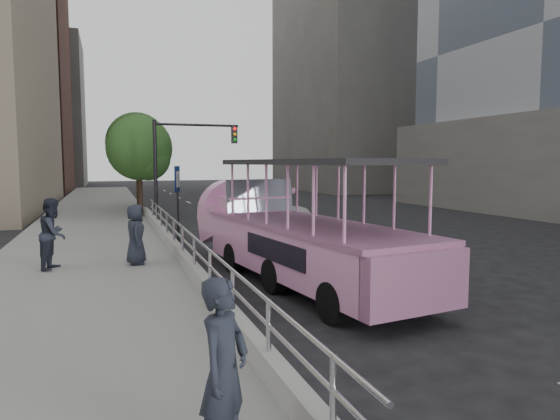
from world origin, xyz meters
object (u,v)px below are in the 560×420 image
at_px(pedestrian_near, 224,371).
at_px(pedestrian_mid, 53,234).
at_px(traffic_signal, 180,156).
at_px(street_tree_near, 142,151).
at_px(car, 295,221).
at_px(parking_sign, 178,197).
at_px(street_tree_far, 139,145).
at_px(pedestrian_far, 136,234).
at_px(duck_boat, 290,235).

height_order(pedestrian_near, pedestrian_mid, pedestrian_mid).
distance_m(traffic_signal, street_tree_near, 3.80).
bearing_deg(street_tree_near, car, -56.01).
relative_size(pedestrian_mid, parking_sign, 0.63).
bearing_deg(street_tree_near, pedestrian_near, -91.91).
bearing_deg(parking_sign, pedestrian_mid, -130.77).
xyz_separation_m(pedestrian_mid, street_tree_far, (3.40, 19.49, 3.05)).
bearing_deg(street_tree_far, pedestrian_near, -91.91).
bearing_deg(street_tree_far, pedestrian_far, -93.72).
distance_m(duck_boat, street_tree_near, 15.98).
relative_size(pedestrian_mid, traffic_signal, 0.37).
bearing_deg(traffic_signal, street_tree_near, 114.98).
bearing_deg(pedestrian_far, traffic_signal, -12.28).
bearing_deg(parking_sign, pedestrian_far, -111.05).
bearing_deg(pedestrian_mid, pedestrian_far, -76.64).
bearing_deg(street_tree_far, street_tree_near, -91.91).
xyz_separation_m(pedestrian_mid, parking_sign, (3.91, 4.54, 0.62)).
bearing_deg(street_tree_far, parking_sign, -88.05).
height_order(duck_boat, pedestrian_mid, duck_boat).
xyz_separation_m(car, parking_sign, (-4.96, -0.55, 1.18)).
xyz_separation_m(pedestrian_near, pedestrian_far, (-0.29, 9.98, -0.04)).
relative_size(street_tree_near, street_tree_far, 0.89).
height_order(duck_boat, pedestrian_far, duck_boat).
distance_m(pedestrian_mid, pedestrian_far, 2.13).
distance_m(pedestrian_mid, street_tree_far, 20.02).
height_order(pedestrian_mid, parking_sign, parking_sign).
relative_size(duck_boat, pedestrian_far, 5.86).
distance_m(parking_sign, street_tree_far, 15.16).
distance_m(pedestrian_near, parking_sign, 14.71).
height_order(duck_boat, car, duck_boat).
distance_m(duck_boat, pedestrian_near, 8.84).
height_order(pedestrian_near, street_tree_near, street_tree_near).
bearing_deg(street_tree_near, duck_boat, -79.62).
xyz_separation_m(duck_boat, pedestrian_mid, (-6.04, 2.01, 0.06)).
height_order(pedestrian_near, parking_sign, parking_sign).
relative_size(duck_boat, street_tree_near, 1.74).
height_order(duck_boat, traffic_signal, traffic_signal).
bearing_deg(pedestrian_near, duck_boat, 16.60).
bearing_deg(car, pedestrian_near, -108.83).
bearing_deg(traffic_signal, duck_boat, -84.13).
xyz_separation_m(pedestrian_mid, street_tree_near, (3.20, 13.49, 2.56)).
distance_m(pedestrian_near, street_tree_far, 29.75).
bearing_deg(duck_boat, pedestrian_far, 153.99).
height_order(pedestrian_mid, traffic_signal, traffic_signal).
relative_size(car, pedestrian_mid, 2.13).
height_order(street_tree_near, street_tree_far, street_tree_far).
xyz_separation_m(duck_boat, car, (2.83, 7.11, -0.51)).
distance_m(car, pedestrian_far, 8.52).
bearing_deg(car, street_tree_far, 115.00).
bearing_deg(duck_boat, car, 68.31).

